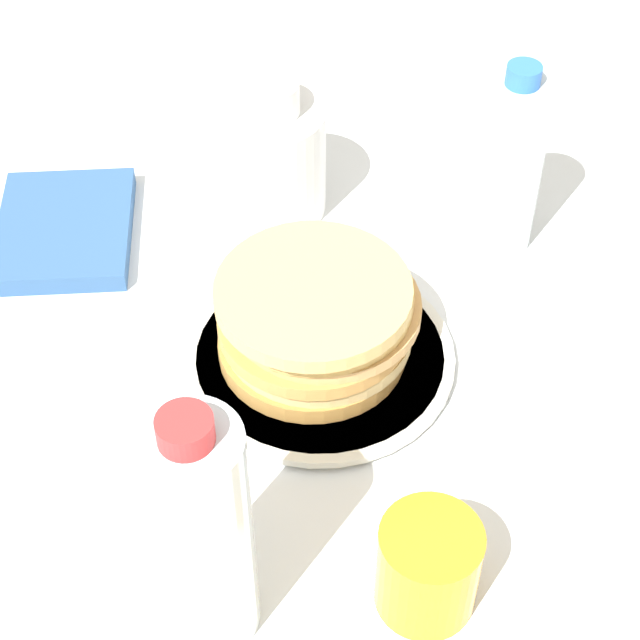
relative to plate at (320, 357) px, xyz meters
The scene contains 8 objects.
ground_plane 0.02m from the plate, 62.13° to the left, with size 4.00×4.00×0.00m, color white.
plate is the anchor object (origin of this frame).
pancake_stack 0.05m from the plate, 155.77° to the right, with size 0.17×0.18×0.09m.
juice_glass 0.24m from the plate, ahead, with size 0.07×0.07×0.08m.
cream_jug 0.22m from the plate, behind, with size 0.11×0.11×0.15m.
water_bottle_near 0.27m from the plate, 36.07° to the right, with size 0.07×0.07×0.23m.
water_bottle_mid 0.25m from the plate, 114.44° to the left, with size 0.06×0.06×0.20m.
napkin 0.30m from the plate, 141.70° to the right, with size 0.19×0.16×0.02m.
Camera 1 is at (0.57, -0.21, 0.70)m, focal length 60.00 mm.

